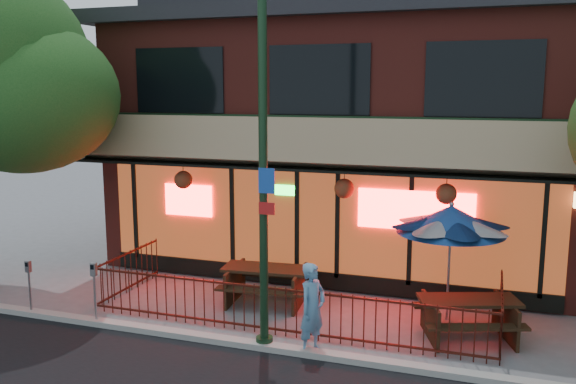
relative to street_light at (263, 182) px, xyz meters
name	(u,v)px	position (x,y,z in m)	size (l,w,h in m)	color
ground	(272,339)	(0.00, 0.40, -3.15)	(80.00, 80.00, 0.00)	gray
curb	(263,346)	(0.00, -0.10, -3.09)	(80.00, 0.25, 0.12)	#999993
restaurant_building	(355,112)	(0.00, 7.51, 0.98)	(12.96, 9.49, 8.05)	maroon
patio_fence	(280,299)	(0.00, 0.91, -2.52)	(8.44, 2.62, 1.00)	#3C130D
street_light	(263,182)	(0.00, 0.00, 0.00)	(0.43, 0.32, 7.00)	#16311C
picnic_table_left	(267,280)	(-0.80, 2.25, -2.60)	(2.10, 1.69, 0.84)	#362313
picnic_table_right	(468,312)	(3.60, 1.65, -2.62)	(2.26, 1.98, 0.81)	black
patio_umbrella	(451,219)	(3.14, 2.54, -0.99)	(2.21, 2.21, 2.53)	gray
pedestrian	(312,309)	(0.92, 0.05, -2.30)	(0.62, 0.41, 1.70)	#5A8EB5
parking_meter_near	(94,283)	(-3.68, -0.08, -2.26)	(0.13, 0.12, 1.32)	#94989C
parking_meter_far	(29,279)	(-5.34, -0.08, -2.33)	(0.11, 0.09, 1.20)	gray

